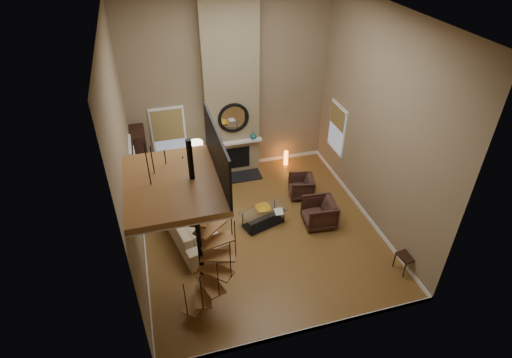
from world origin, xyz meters
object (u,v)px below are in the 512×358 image
object	(u,v)px
floor_lamp	(197,151)
armchair_far	(322,213)
sofa	(190,222)
accent_lamp	(286,158)
coffee_table	(264,216)
hutch	(142,161)
armchair_near	(303,186)
side_chair	(411,252)

from	to	relation	value
floor_lamp	armchair_far	bearing A→B (deg)	-38.30
sofa	accent_lamp	xyz separation A→B (m)	(3.51, 2.52, -0.15)
coffee_table	hutch	bearing A→B (deg)	138.90
floor_lamp	coffee_table	bearing A→B (deg)	-54.04
armchair_near	side_chair	world-z (taller)	side_chair
armchair_far	side_chair	distance (m)	2.49
coffee_table	accent_lamp	world-z (taller)	accent_lamp
armchair_far	armchair_near	bearing A→B (deg)	-172.35
hutch	armchair_near	world-z (taller)	hutch
hutch	armchair_near	xyz separation A→B (m)	(4.43, -1.68, -0.60)
coffee_table	side_chair	xyz separation A→B (m)	(2.85, -2.48, 0.24)
armchair_near	side_chair	xyz separation A→B (m)	(1.37, -3.37, 0.17)
sofa	floor_lamp	xyz separation A→B (m)	(0.55, 1.79, 1.02)
floor_lamp	sofa	bearing A→B (deg)	-107.04
armchair_near	coffee_table	xyz separation A→B (m)	(-1.48, -0.89, -0.07)
armchair_near	coffee_table	size ratio (longest dim) A/B	0.53
hutch	side_chair	size ratio (longest dim) A/B	2.20
coffee_table	armchair_near	bearing A→B (deg)	31.00
hutch	armchair_near	size ratio (longest dim) A/B	2.86
armchair_near	side_chair	distance (m)	3.64
hutch	side_chair	distance (m)	7.70
armchair_far	accent_lamp	size ratio (longest dim) A/B	1.72
hutch	armchair_far	distance (m)	5.39
armchair_far	floor_lamp	bearing A→B (deg)	-122.54
sofa	armchair_near	bearing A→B (deg)	-90.34
accent_lamp	side_chair	world-z (taller)	side_chair
accent_lamp	sofa	bearing A→B (deg)	-144.37
floor_lamp	side_chair	xyz separation A→B (m)	(4.25, -4.41, -0.89)
hutch	armchair_far	bearing A→B (deg)	-33.40
armchair_near	accent_lamp	bearing A→B (deg)	-170.33
sofa	accent_lamp	bearing A→B (deg)	-66.98
floor_lamp	side_chair	size ratio (longest dim) A/B	1.87
hutch	accent_lamp	bearing A→B (deg)	1.12
sofa	armchair_far	world-z (taller)	sofa
hutch	floor_lamp	size ratio (longest dim) A/B	1.18
armchair_far	accent_lamp	bearing A→B (deg)	-174.93
coffee_table	floor_lamp	size ratio (longest dim) A/B	0.78
sofa	armchair_near	xyz separation A→B (m)	(3.44, 0.75, -0.04)
armchair_near	armchair_far	size ratio (longest dim) A/B	0.84
floor_lamp	accent_lamp	world-z (taller)	floor_lamp
accent_lamp	hutch	bearing A→B (deg)	-178.88
armchair_near	floor_lamp	world-z (taller)	floor_lamp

